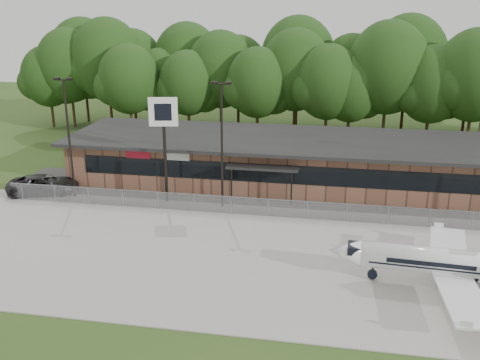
% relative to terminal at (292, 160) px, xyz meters
% --- Properties ---
extents(ground, '(160.00, 160.00, 0.00)m').
position_rel_terminal_xyz_m(ground, '(0.00, -23.94, -2.18)').
color(ground, '#2E4C1B').
rests_on(ground, ground).
extents(apron, '(64.00, 18.00, 0.08)m').
position_rel_terminal_xyz_m(apron, '(0.00, -15.94, -2.14)').
color(apron, '#9E9B93').
rests_on(apron, ground).
extents(parking_lot, '(50.00, 9.00, 0.06)m').
position_rel_terminal_xyz_m(parking_lot, '(0.00, -4.44, -2.15)').
color(parking_lot, '#383835').
rests_on(parking_lot, ground).
extents(terminal, '(41.00, 11.65, 4.30)m').
position_rel_terminal_xyz_m(terminal, '(0.00, 0.00, 0.00)').
color(terminal, brown).
rests_on(terminal, ground).
extents(fence, '(46.00, 0.04, 1.52)m').
position_rel_terminal_xyz_m(fence, '(0.00, -8.94, -1.40)').
color(fence, gray).
rests_on(fence, ground).
extents(treeline, '(72.00, 12.00, 15.00)m').
position_rel_terminal_xyz_m(treeline, '(0.00, 18.06, 5.32)').
color(treeline, '#1C3D13').
rests_on(treeline, ground).
extents(light_pole_left, '(1.55, 0.30, 10.23)m').
position_rel_terminal_xyz_m(light_pole_left, '(-18.00, -7.44, 3.80)').
color(light_pole_left, black).
rests_on(light_pole_left, ground).
extents(light_pole_mid, '(1.55, 0.30, 10.23)m').
position_rel_terminal_xyz_m(light_pole_mid, '(-5.00, -7.44, 3.80)').
color(light_pole_mid, black).
rests_on(light_pole_mid, ground).
extents(business_jet, '(13.90, 12.38, 4.68)m').
position_rel_terminal_xyz_m(business_jet, '(11.02, -18.09, -0.50)').
color(business_jet, white).
rests_on(business_jet, ground).
extents(suv, '(6.56, 4.55, 1.66)m').
position_rel_terminal_xyz_m(suv, '(-21.09, -7.06, -1.34)').
color(suv, '#2B2A2D').
rests_on(suv, ground).
extents(pole_sign, '(2.32, 0.70, 8.83)m').
position_rel_terminal_xyz_m(pole_sign, '(-9.82, -7.14, 4.58)').
color(pole_sign, black).
rests_on(pole_sign, ground).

